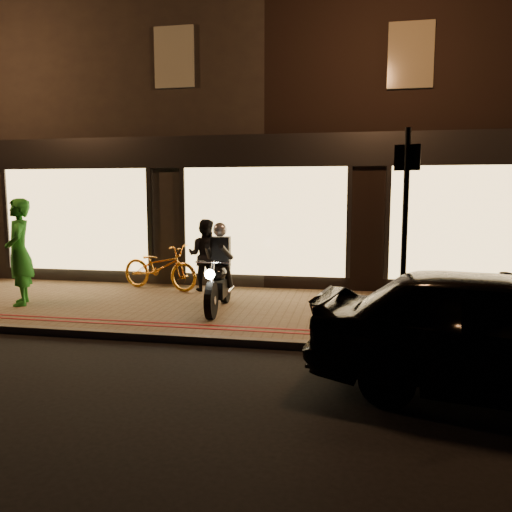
# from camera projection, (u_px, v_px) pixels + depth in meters

# --- Properties ---
(ground) EXTENTS (90.00, 90.00, 0.00)m
(ground) POSITION_uv_depth(u_px,v_px,m) (218.00, 346.00, 7.36)
(ground) COLOR black
(ground) RESTS_ON ground
(sidewalk) EXTENTS (50.00, 4.00, 0.12)m
(sidewalk) POSITION_uv_depth(u_px,v_px,m) (246.00, 311.00, 9.30)
(sidewalk) COLOR brown
(sidewalk) RESTS_ON ground
(kerb_stone) EXTENTS (50.00, 0.14, 0.12)m
(kerb_stone) POSITION_uv_depth(u_px,v_px,m) (219.00, 341.00, 7.40)
(kerb_stone) COLOR #59544C
(kerb_stone) RESTS_ON ground
(red_kerb_lines) EXTENTS (50.00, 0.26, 0.01)m
(red_kerb_lines) POSITION_uv_depth(u_px,v_px,m) (227.00, 328.00, 7.88)
(red_kerb_lines) COLOR maroon
(red_kerb_lines) RESTS_ON sidewalk
(building_row) EXTENTS (48.00, 10.11, 8.50)m
(building_row) POSITION_uv_depth(u_px,v_px,m) (291.00, 128.00, 15.59)
(building_row) COLOR black
(building_row) RESTS_ON ground
(motorcycle) EXTENTS (0.60, 1.94, 1.59)m
(motorcycle) POSITION_uv_depth(u_px,v_px,m) (219.00, 276.00, 9.05)
(motorcycle) COLOR black
(motorcycle) RESTS_ON sidewalk
(sign_post) EXTENTS (0.34, 0.14, 3.00)m
(sign_post) POSITION_uv_depth(u_px,v_px,m) (405.00, 225.00, 6.89)
(sign_post) COLOR black
(sign_post) RESTS_ON sidewalk
(bicycle_gold) EXTENTS (2.02, 1.14, 1.00)m
(bicycle_gold) POSITION_uv_depth(u_px,v_px,m) (160.00, 267.00, 10.98)
(bicycle_gold) COLOR orange
(bicycle_gold) RESTS_ON sidewalk
(person_green) EXTENTS (0.80, 0.88, 2.02)m
(person_green) POSITION_uv_depth(u_px,v_px,m) (19.00, 252.00, 9.43)
(person_green) COLOR #217D24
(person_green) RESTS_ON sidewalk
(person_dark) EXTENTS (0.76, 0.59, 1.56)m
(person_dark) POSITION_uv_depth(u_px,v_px,m) (205.00, 255.00, 10.82)
(person_dark) COLOR black
(person_dark) RESTS_ON sidewalk
(parked_car) EXTENTS (4.50, 2.50, 1.45)m
(parked_car) POSITION_uv_depth(u_px,v_px,m) (505.00, 333.00, 5.43)
(parked_car) COLOR black
(parked_car) RESTS_ON ground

